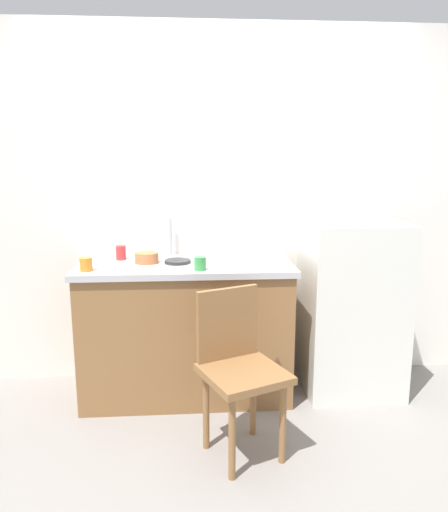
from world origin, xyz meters
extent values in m
plane|color=gray|center=(0.00, 0.00, 0.00)|extent=(8.00, 8.00, 0.00)
cube|color=white|center=(0.00, 1.00, 1.23)|extent=(4.80, 0.10, 2.47)
cube|color=olive|center=(-0.26, 0.65, 0.43)|extent=(1.34, 0.60, 0.87)
cube|color=#B7B7BC|center=(-0.26, 0.65, 0.89)|extent=(1.38, 0.64, 0.04)
cylinder|color=#B7B7BC|center=(-0.36, 0.90, 1.04)|extent=(0.02, 0.02, 0.26)
cube|color=silver|center=(0.86, 0.65, 0.58)|extent=(0.64, 0.59, 1.17)
cylinder|color=olive|center=(-0.03, -0.29, 0.23)|extent=(0.04, 0.04, 0.45)
cylinder|color=olive|center=(0.24, -0.17, 0.23)|extent=(0.04, 0.04, 0.45)
cylinder|color=olive|center=(-0.15, -0.01, 0.23)|extent=(0.04, 0.04, 0.45)
cylinder|color=olive|center=(0.12, 0.10, 0.23)|extent=(0.04, 0.04, 0.45)
cube|color=olive|center=(0.04, -0.09, 0.47)|extent=(0.53, 0.53, 0.04)
cube|color=olive|center=(-0.03, 0.08, 0.69)|extent=(0.34, 0.17, 0.40)
cube|color=white|center=(-0.03, 0.62, 0.93)|extent=(0.28, 0.20, 0.05)
cylinder|color=#C67042|center=(-0.51, 0.66, 0.94)|extent=(0.15, 0.15, 0.07)
cylinder|color=#2D2D2D|center=(-0.31, 0.64, 0.92)|extent=(0.17, 0.17, 0.02)
cylinder|color=red|center=(-0.69, 0.78, 0.96)|extent=(0.07, 0.07, 0.09)
cylinder|color=orange|center=(-0.85, 0.46, 0.95)|extent=(0.08, 0.08, 0.08)
cylinder|color=green|center=(-0.17, 0.43, 0.95)|extent=(0.07, 0.07, 0.08)
camera|label=1|loc=(-0.23, -2.44, 1.59)|focal=33.97mm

